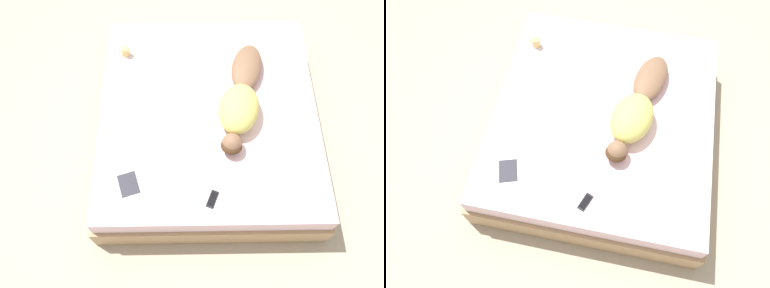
# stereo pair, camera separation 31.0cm
# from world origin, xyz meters

# --- Properties ---
(ground_plane) EXTENTS (12.00, 12.00, 0.00)m
(ground_plane) POSITION_xyz_m (0.00, 0.00, 0.00)
(ground_plane) COLOR #B7A88E
(bed) EXTENTS (1.98, 2.16, 0.48)m
(bed) POSITION_xyz_m (0.00, 0.00, 0.23)
(bed) COLOR tan
(bed) RESTS_ON ground_plane
(person) EXTENTS (0.53, 1.21, 0.23)m
(person) POSITION_xyz_m (-0.27, -0.03, 0.58)
(person) COLOR brown
(person) RESTS_ON bed
(open_magazine) EXTENTS (0.52, 0.41, 0.01)m
(open_magazine) POSITION_xyz_m (0.56, 0.68, 0.48)
(open_magazine) COLOR white
(open_magazine) RESTS_ON bed
(coffee_mug) EXTENTS (0.11, 0.07, 0.09)m
(coffee_mug) POSITION_xyz_m (0.78, -0.63, 0.52)
(coffee_mug) COLOR tan
(coffee_mug) RESTS_ON bed
(cell_phone) EXTENTS (0.11, 0.16, 0.01)m
(cell_phone) POSITION_xyz_m (0.00, 0.84, 0.48)
(cell_phone) COLOR black
(cell_phone) RESTS_ON bed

